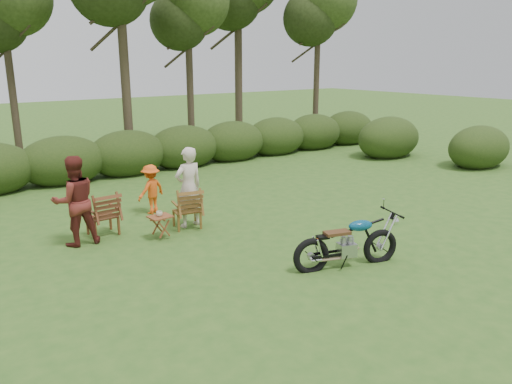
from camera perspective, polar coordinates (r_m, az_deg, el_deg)
ground at (r=9.10m, az=8.30°, el=-8.05°), size 80.00×80.00×0.00m
tree_line at (r=16.91m, az=-14.56°, el=15.43°), size 22.52×11.62×8.14m
motorcycle at (r=9.03m, az=10.21°, el=-8.32°), size 2.03×1.26×1.09m
lawn_chair_right at (r=10.94m, az=-7.84°, el=-4.04°), size 0.74×0.74×0.90m
lawn_chair_left at (r=10.89m, az=-17.00°, el=-4.66°), size 0.66×0.66×0.92m
side_table at (r=10.31m, az=-10.83°, el=-3.96°), size 0.48×0.42×0.47m
cup at (r=10.22m, az=-11.00°, el=-2.45°), size 0.16×0.16×0.10m
adult_a at (r=11.03m, az=-7.56°, el=-3.85°), size 0.66×0.45×1.75m
adult_b at (r=10.49m, az=-19.58°, el=-5.63°), size 0.88×0.70×1.77m
child at (r=12.09m, az=-11.76°, el=-2.37°), size 0.86×0.66×1.17m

